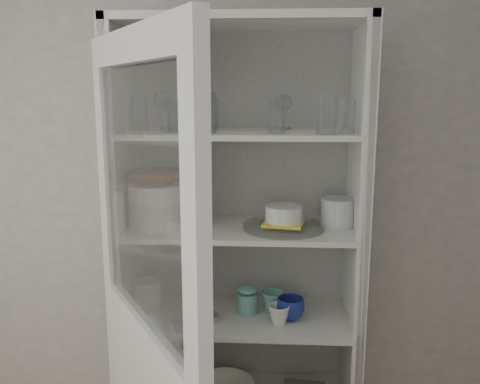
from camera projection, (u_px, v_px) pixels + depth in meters
The scene contains 31 objects.
wall_back at pixel (200, 204), 2.37m from camera, with size 3.60×0.02×2.60m, color gray.
pantry_cabinet at pixel (241, 291), 2.27m from camera, with size 1.00×0.45×2.10m.
tumbler_0 at pixel (168, 115), 1.93m from camera, with size 0.07×0.07×0.14m, color silver.
tumbler_1 at pixel (207, 115), 1.92m from camera, with size 0.07×0.07×0.14m, color silver.
tumbler_2 at pixel (176, 117), 1.95m from camera, with size 0.06×0.06×0.12m, color silver.
tumbler_3 at pixel (206, 113), 1.94m from camera, with size 0.08×0.08×0.15m, color silver.
tumbler_4 at pixel (276, 116), 1.92m from camera, with size 0.07×0.07×0.13m, color silver.
tumbler_5 at pixel (326, 114), 1.89m from camera, with size 0.07×0.07×0.15m, color silver.
tumbler_6 at pixel (347, 117), 1.90m from camera, with size 0.06×0.06×0.13m, color silver.
tumbler_7 at pixel (140, 113), 2.07m from camera, with size 0.07×0.07×0.14m, color silver.
tumbler_8 at pixel (189, 115), 2.09m from camera, with size 0.06×0.06×0.13m, color silver.
tumbler_9 at pixel (169, 114), 2.06m from camera, with size 0.07×0.07×0.13m, color silver.
tumbler_10 at pixel (211, 115), 2.07m from camera, with size 0.06×0.06×0.13m, color silver.
goblet_0 at pixel (163, 108), 2.19m from camera, with size 0.08×0.08×0.17m, color silver, non-canonical shape.
goblet_1 at pixel (196, 109), 2.13m from camera, with size 0.08×0.08×0.17m, color silver, non-canonical shape.
goblet_2 at pixel (284, 110), 2.16m from camera, with size 0.07×0.07×0.16m, color silver, non-canonical shape.
goblet_3 at pixel (284, 111), 2.13m from camera, with size 0.07×0.07×0.16m, color silver, non-canonical shape.
plate_stack_front at pixel (157, 214), 2.12m from camera, with size 0.23×0.23×0.11m, color silver.
plate_stack_back at pixel (162, 205), 2.27m from camera, with size 0.19×0.19×0.11m, color silver.
cream_bowl at pixel (156, 192), 2.10m from camera, with size 0.23×0.23×0.07m, color white.
terracotta_bowl at pixel (156, 177), 2.09m from camera, with size 0.23×0.23×0.06m, color brown.
glass_platter at pixel (284, 226), 2.10m from camera, with size 0.34×0.34×0.02m, color silver.
yellow_trivet at pixel (284, 223), 2.09m from camera, with size 0.16×0.16×0.01m, color yellow.
white_ramekin at pixel (284, 214), 2.09m from camera, with size 0.15×0.15×0.07m, color silver.
grey_bowl_stack at pixel (338, 212), 2.12m from camera, with size 0.14×0.14×0.12m, color #B6B6B6.
mug_blue at pixel (290, 309), 2.16m from camera, with size 0.12×0.12×0.10m, color navy.
mug_teal at pixel (273, 302), 2.24m from camera, with size 0.10×0.10×0.09m, color #2D8273.
mug_white at pixel (279, 315), 2.12m from camera, with size 0.09×0.09×0.08m, color silver.
teal_jar at pixel (248, 301), 2.22m from camera, with size 0.09×0.09×0.11m.
measuring_cups at pixel (201, 317), 2.14m from camera, with size 0.11×0.11×0.04m, color #B9B9B9.
white_canister at pixel (148, 296), 2.25m from camera, with size 0.12×0.12×0.14m, color silver.
Camera 1 is at (0.32, -0.80, 1.82)m, focal length 38.00 mm.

